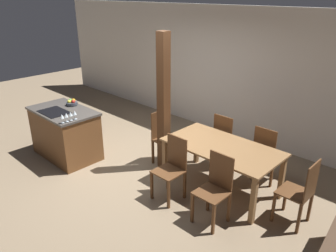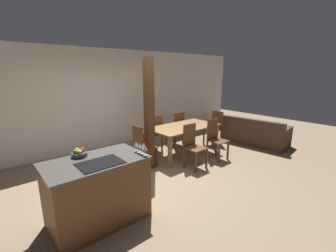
{
  "view_description": "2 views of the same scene",
  "coord_description": "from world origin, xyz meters",
  "px_view_note": "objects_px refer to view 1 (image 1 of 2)",
  "views": [
    {
      "loc": [
        3.96,
        -3.29,
        2.96
      ],
      "look_at": [
        0.6,
        0.2,
        0.95
      ],
      "focal_mm": 35.0,
      "sensor_mm": 36.0,
      "label": 1
    },
    {
      "loc": [
        -2.47,
        -3.36,
        2.11
      ],
      "look_at": [
        0.6,
        0.2,
        0.95
      ],
      "focal_mm": 24.0,
      "sensor_mm": 36.0,
      "label": 2
    }
  ],
  "objects_px": {
    "dining_chair_near_left": "(172,167)",
    "dining_chair_foot_end": "(300,192)",
    "dining_chair_far_right": "(267,153)",
    "dining_table": "(222,151)",
    "wine_glass_near": "(62,117)",
    "wine_glass_end": "(75,113)",
    "dining_chair_head_end": "(164,137)",
    "kitchen_island": "(65,133)",
    "wine_glass_middle": "(66,115)",
    "fruit_bowl": "(72,103)",
    "dining_chair_near_right": "(215,188)",
    "dining_chair_far_left": "(226,139)",
    "wine_glass_far": "(70,114)",
    "timber_post": "(164,104)"
  },
  "relations": [
    {
      "from": "dining_chair_far_left",
      "to": "wine_glass_far",
      "type": "bearing_deg",
      "value": 47.97
    },
    {
      "from": "fruit_bowl",
      "to": "dining_chair_far_left",
      "type": "xyz_separation_m",
      "value": [
        2.5,
        1.54,
        -0.47
      ]
    },
    {
      "from": "dining_chair_head_end",
      "to": "wine_glass_middle",
      "type": "bearing_deg",
      "value": 145.96
    },
    {
      "from": "dining_chair_near_left",
      "to": "dining_chair_far_right",
      "type": "xyz_separation_m",
      "value": [
        0.8,
        1.4,
        0.0
      ]
    },
    {
      "from": "fruit_bowl",
      "to": "dining_chair_far_left",
      "type": "relative_size",
      "value": 0.22
    },
    {
      "from": "dining_chair_far_right",
      "to": "dining_chair_head_end",
      "type": "xyz_separation_m",
      "value": [
        -1.67,
        -0.7,
        0.0
      ]
    },
    {
      "from": "kitchen_island",
      "to": "timber_post",
      "type": "relative_size",
      "value": 0.56
    },
    {
      "from": "dining_chair_far_right",
      "to": "dining_chair_head_end",
      "type": "height_order",
      "value": "same"
    },
    {
      "from": "wine_glass_end",
      "to": "dining_table",
      "type": "distance_m",
      "value": 2.52
    },
    {
      "from": "kitchen_island",
      "to": "fruit_bowl",
      "type": "relative_size",
      "value": 6.25
    },
    {
      "from": "dining_chair_head_end",
      "to": "timber_post",
      "type": "height_order",
      "value": "timber_post"
    },
    {
      "from": "dining_table",
      "to": "wine_glass_near",
      "type": "bearing_deg",
      "value": -146.68
    },
    {
      "from": "dining_chair_far_right",
      "to": "wine_glass_middle",
      "type": "bearing_deg",
      "value": 38.52
    },
    {
      "from": "dining_table",
      "to": "dining_chair_far_left",
      "type": "xyz_separation_m",
      "value": [
        -0.4,
        0.7,
        -0.15
      ]
    },
    {
      "from": "fruit_bowl",
      "to": "wine_glass_far",
      "type": "relative_size",
      "value": 1.39
    },
    {
      "from": "wine_glass_far",
      "to": "wine_glass_near",
      "type": "bearing_deg",
      "value": -90.0
    },
    {
      "from": "wine_glass_far",
      "to": "dining_chair_near_left",
      "type": "height_order",
      "value": "wine_glass_far"
    },
    {
      "from": "fruit_bowl",
      "to": "dining_chair_foot_end",
      "type": "bearing_deg",
      "value": 11.34
    },
    {
      "from": "dining_table",
      "to": "dining_chair_near_right",
      "type": "relative_size",
      "value": 1.83
    },
    {
      "from": "dining_chair_near_left",
      "to": "dining_chair_foot_end",
      "type": "bearing_deg",
      "value": 22.79
    },
    {
      "from": "wine_glass_end",
      "to": "dining_chair_foot_end",
      "type": "xyz_separation_m",
      "value": [
        3.45,
        1.2,
        -0.54
      ]
    },
    {
      "from": "kitchen_island",
      "to": "dining_chair_head_end",
      "type": "height_order",
      "value": "dining_chair_head_end"
    },
    {
      "from": "dining_chair_head_end",
      "to": "dining_chair_foot_end",
      "type": "bearing_deg",
      "value": -90.0
    },
    {
      "from": "wine_glass_far",
      "to": "dining_chair_foot_end",
      "type": "relative_size",
      "value": 0.16
    },
    {
      "from": "wine_glass_middle",
      "to": "dining_chair_head_end",
      "type": "distance_m",
      "value": 1.72
    },
    {
      "from": "timber_post",
      "to": "dining_chair_near_left",
      "type": "bearing_deg",
      "value": -38.15
    },
    {
      "from": "wine_glass_far",
      "to": "dining_chair_foot_end",
      "type": "height_order",
      "value": "wine_glass_far"
    },
    {
      "from": "fruit_bowl",
      "to": "dining_chair_head_end",
      "type": "distance_m",
      "value": 1.89
    },
    {
      "from": "dining_chair_near_right",
      "to": "dining_chair_head_end",
      "type": "distance_m",
      "value": 1.81
    },
    {
      "from": "wine_glass_near",
      "to": "dining_chair_head_end",
      "type": "height_order",
      "value": "wine_glass_near"
    },
    {
      "from": "dining_chair_near_right",
      "to": "dining_chair_far_left",
      "type": "distance_m",
      "value": 1.61
    },
    {
      "from": "kitchen_island",
      "to": "dining_chair_near_right",
      "type": "height_order",
      "value": "dining_chair_near_right"
    },
    {
      "from": "wine_glass_near",
      "to": "dining_table",
      "type": "distance_m",
      "value": 2.64
    },
    {
      "from": "kitchen_island",
      "to": "dining_chair_far_left",
      "type": "xyz_separation_m",
      "value": [
        2.38,
        1.8,
        0.04
      ]
    },
    {
      "from": "kitchen_island",
      "to": "wine_glass_middle",
      "type": "bearing_deg",
      "value": -22.9
    },
    {
      "from": "dining_chair_head_end",
      "to": "dining_chair_far_left",
      "type": "bearing_deg",
      "value": -51.04
    },
    {
      "from": "timber_post",
      "to": "dining_chair_far_right",
      "type": "bearing_deg",
      "value": 27.76
    },
    {
      "from": "wine_glass_near",
      "to": "wine_glass_end",
      "type": "distance_m",
      "value": 0.24
    },
    {
      "from": "wine_glass_near",
      "to": "dining_chair_head_end",
      "type": "bearing_deg",
      "value": 57.44
    },
    {
      "from": "fruit_bowl",
      "to": "dining_chair_foot_end",
      "type": "height_order",
      "value": "fruit_bowl"
    },
    {
      "from": "wine_glass_far",
      "to": "dining_chair_far_right",
      "type": "height_order",
      "value": "wine_glass_far"
    },
    {
      "from": "kitchen_island",
      "to": "dining_chair_foot_end",
      "type": "relative_size",
      "value": 1.37
    },
    {
      "from": "dining_chair_head_end",
      "to": "dining_chair_near_right",
      "type": "bearing_deg",
      "value": -112.79
    },
    {
      "from": "dining_chair_foot_end",
      "to": "timber_post",
      "type": "distance_m",
      "value": 2.51
    },
    {
      "from": "fruit_bowl",
      "to": "dining_table",
      "type": "distance_m",
      "value": 3.03
    },
    {
      "from": "wine_glass_near",
      "to": "dining_chair_near_right",
      "type": "xyz_separation_m",
      "value": [
        2.58,
        0.73,
        -0.54
      ]
    },
    {
      "from": "wine_glass_near",
      "to": "dining_chair_far_left",
      "type": "xyz_separation_m",
      "value": [
        1.78,
        2.14,
        -0.54
      ]
    },
    {
      "from": "wine_glass_middle",
      "to": "dining_chair_near_right",
      "type": "distance_m",
      "value": 2.72
    },
    {
      "from": "dining_chair_near_left",
      "to": "dining_chair_foot_end",
      "type": "height_order",
      "value": "same"
    },
    {
      "from": "wine_glass_end",
      "to": "timber_post",
      "type": "bearing_deg",
      "value": 46.3
    }
  ]
}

